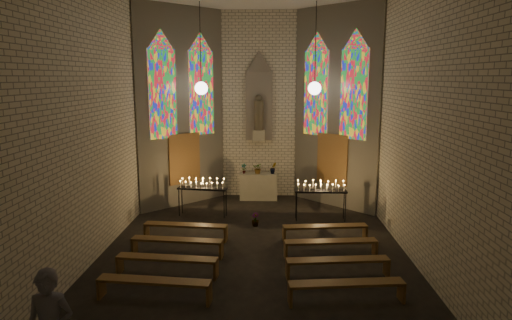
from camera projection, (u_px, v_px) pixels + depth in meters
The scene contains 17 objects.
floor at pixel (254, 254), 11.98m from camera, with size 12.00×12.00×0.00m, color black.
room at pixel (257, 104), 14.63m from camera, with size 8.22×12.43×7.00m.
altar at pixel (259, 186), 17.25m from camera, with size 1.40×0.60×1.00m, color #AEAA8E.
flower_vase_left at pixel (244, 169), 17.09m from camera, with size 0.20×0.14×0.38m, color #4C723F.
flower_vase_center at pixel (258, 168), 17.07m from camera, with size 0.37×0.32×0.41m, color #4C723F.
flower_vase_right at pixel (273, 168), 17.05m from camera, with size 0.24×0.20×0.44m, color #4C723F.
aisle_flower_pot at pixel (255, 220), 14.16m from camera, with size 0.23×0.23×0.42m, color #4C723F.
votive_stand_left at pixel (202, 186), 15.06m from camera, with size 1.67×0.61×1.20m.
votive_stand_right at pixel (321, 188), 14.62m from camera, with size 1.67×0.40×1.22m.
pew_left_0 at pixel (185, 227), 12.96m from camera, with size 2.40×0.57×0.46m.
pew_right_0 at pixel (325, 228), 12.85m from camera, with size 2.40×0.57×0.46m.
pew_left_1 at pixel (177, 242), 11.78m from camera, with size 2.40×0.57×0.46m.
pew_right_1 at pixel (331, 244), 11.67m from camera, with size 2.40×0.57×0.46m.
pew_left_2 at pixel (167, 260), 10.60m from camera, with size 2.40×0.57×0.46m.
pew_right_2 at pixel (338, 262), 10.49m from camera, with size 2.40×0.57×0.46m.
pew_left_3 at pixel (154, 283), 9.42m from camera, with size 2.40×0.57×0.46m.
pew_right_3 at pixel (346, 286), 9.31m from camera, with size 2.40×0.57×0.46m.
Camera 1 is at (0.37, -11.34, 4.58)m, focal length 32.00 mm.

